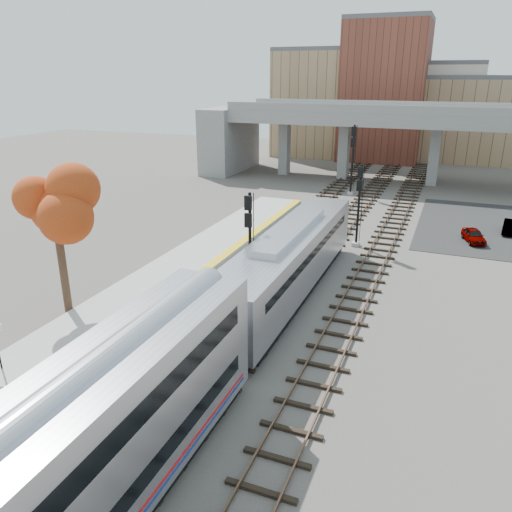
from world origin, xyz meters
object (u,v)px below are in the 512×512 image
Objects in this scene: locomotive at (290,260)px; signal_mast_mid at (358,208)px; tree at (53,202)px; signal_mast_near at (250,249)px; signal_mast_far at (352,160)px; car_a at (474,236)px; car_b at (511,227)px.

locomotive is 10.94m from signal_mast_mid.
signal_mast_near is at bearing 33.12° from tree.
signal_mast_far is 36.45m from tree.
tree reaches higher than signal_mast_far.
tree is (-10.87, -6.95, 4.19)m from locomotive.
signal_mast_far is 2.41× the size of car_a.
car_a is at bearing 45.85° from tree.
signal_mast_far reaches higher than locomotive.
signal_mast_mid reaches higher than car_a.
car_a is (10.60, 15.17, -1.70)m from locomotive.
signal_mast_near is at bearing -144.82° from car_a.
tree is at bearing -103.97° from signal_mast_far.
tree is (-8.77, -35.28, 2.58)m from signal_mast_far.
tree is 31.39m from car_a.
car_b is (15.63, -9.38, -3.31)m from signal_mast_far.
signal_mast_near is 1.96× the size of car_b.
signal_mast_far is at bearing 94.24° from locomotive.
signal_mast_far is (-2.10, 28.33, 1.61)m from locomotive.
signal_mast_far is 18.52m from car_b.
locomotive reaches higher than car_b.
tree is at bearing -147.41° from locomotive.
signal_mast_near is 1.01× the size of signal_mast_mid.
locomotive is at bearing -100.56° from signal_mast_mid.
locomotive is at bearing 32.59° from tree.
car_b is (13.53, 18.95, -1.69)m from locomotive.
car_b is at bearing 35.19° from car_a.
car_a is 4.77m from car_b.
signal_mast_mid is 14.38m from car_b.
tree is at bearing -126.16° from car_b.
signal_mast_near is 12.63m from signal_mast_mid.
tree is 36.07m from car_b.
signal_mast_near is 0.74× the size of tree.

